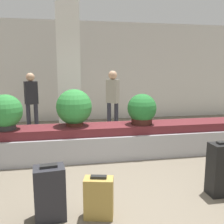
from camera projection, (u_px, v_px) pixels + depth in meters
ground_plane at (136, 199)px, 3.28m from camera, size 18.00×18.00×0.00m
back_wall at (92, 72)px, 8.23m from camera, size 18.00×0.06×3.20m
carousel at (112, 141)px, 4.90m from camera, size 7.88×0.76×0.62m
pillar at (69, 73)px, 5.88m from camera, size 0.52×0.52×3.20m
suitcase_0 at (222, 169)px, 3.35m from camera, size 0.37×0.24×0.75m
suitcase_2 at (99, 198)px, 2.84m from camera, size 0.36×0.26×0.51m
suitcase_3 at (50, 193)px, 2.81m from camera, size 0.37×0.29×0.65m
potted_plant_0 at (5, 112)px, 4.40m from camera, size 0.60×0.60×0.63m
potted_plant_1 at (74, 108)px, 4.71m from camera, size 0.67×0.67×0.70m
potted_plant_2 at (142, 110)px, 4.85m from camera, size 0.57×0.57×0.60m
traveler_0 at (31, 98)px, 6.62m from camera, size 0.36×0.29×1.59m
traveler_1 at (113, 96)px, 6.67m from camera, size 0.36×0.34×1.64m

